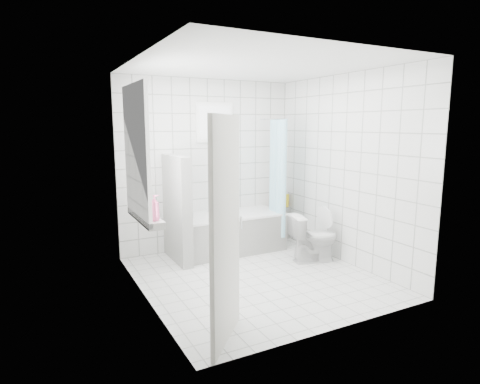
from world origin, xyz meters
TOP-DOWN VIEW (x-y plane):
  - ground at (0.00, 0.00)m, footprint 3.00×3.00m
  - ceiling at (0.00, 0.00)m, footprint 3.00×3.00m
  - wall_back at (0.00, 1.50)m, footprint 2.80×0.02m
  - wall_front at (0.00, -1.50)m, footprint 2.80×0.02m
  - wall_left at (-1.40, 0.00)m, footprint 0.02×3.00m
  - wall_right at (1.40, 0.00)m, footprint 0.02×3.00m
  - window_left at (-1.35, 0.30)m, footprint 0.01×0.90m
  - window_back at (0.10, 1.46)m, footprint 0.50×0.01m
  - window_sill at (-1.31, 0.30)m, footprint 0.18×1.02m
  - door at (-0.98, -1.18)m, footprint 0.56×0.62m
  - bathtub at (0.20, 1.12)m, footprint 1.59×0.77m
  - partition_wall at (-0.67, 1.07)m, footprint 0.15×0.85m
  - tiled_ledge at (1.28, 1.38)m, footprint 0.40×0.24m
  - toilet at (1.03, 0.15)m, footprint 0.74×0.52m
  - curtain_rod at (0.93, 1.10)m, footprint 0.02×0.80m
  - shower_curtain at (0.93, 0.97)m, footprint 0.14×0.48m
  - tub_faucet at (0.30, 1.46)m, footprint 0.18×0.06m
  - sill_bottles at (-1.30, 0.21)m, footprint 0.18×0.80m
  - ledge_bottles at (1.31, 1.36)m, footprint 0.15×0.19m

SIDE VIEW (x-z plane):
  - ground at x=0.00m, z-range 0.00..0.00m
  - tiled_ledge at x=1.28m, z-range 0.00..0.55m
  - bathtub at x=0.20m, z-range 0.00..0.58m
  - toilet at x=1.03m, z-range 0.00..0.68m
  - ledge_bottles at x=1.31m, z-range 0.55..0.78m
  - partition_wall at x=-0.67m, z-range 0.00..1.50m
  - tub_faucet at x=0.30m, z-range 0.82..0.88m
  - window_sill at x=-1.31m, z-range 0.82..0.90m
  - door at x=-0.98m, z-range 0.00..2.00m
  - sill_bottles at x=-1.30m, z-range 0.87..1.15m
  - shower_curtain at x=0.93m, z-range 0.21..1.99m
  - wall_back at x=0.00m, z-range 0.00..2.60m
  - wall_front at x=0.00m, z-range 0.00..2.60m
  - wall_left at x=-1.40m, z-range 0.00..2.60m
  - wall_right at x=1.40m, z-range 0.00..2.60m
  - window_left at x=-1.35m, z-range 0.90..2.30m
  - window_back at x=0.10m, z-range 1.70..2.20m
  - curtain_rod at x=0.93m, z-range 1.99..2.01m
  - ceiling at x=0.00m, z-range 2.60..2.60m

